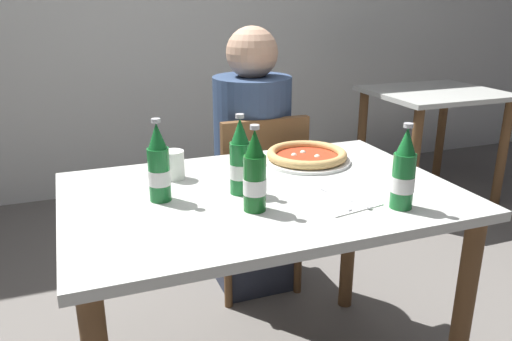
{
  "coord_description": "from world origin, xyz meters",
  "views": [
    {
      "loc": [
        -0.54,
        -1.37,
        1.32
      ],
      "look_at": [
        0.0,
        0.05,
        0.8
      ],
      "focal_mm": 35.6,
      "sensor_mm": 36.0,
      "label": 1
    }
  ],
  "objects": [
    {
      "name": "dining_table_main",
      "position": [
        0.0,
        0.0,
        0.64
      ],
      "size": [
        1.2,
        0.8,
        0.75
      ],
      "color": "silver",
      "rests_on": "ground_plane"
    },
    {
      "name": "beer_bottle_left",
      "position": [
        -0.07,
        0.01,
        0.85
      ],
      "size": [
        0.07,
        0.07,
        0.25
      ],
      "color": "#196B2D",
      "rests_on": "dining_table_main"
    },
    {
      "name": "beer_bottle_right",
      "position": [
        -0.31,
        0.03,
        0.85
      ],
      "size": [
        0.07,
        0.07,
        0.25
      ],
      "color": "#196B2D",
      "rests_on": "dining_table_main"
    },
    {
      "name": "chair_behind_table",
      "position": [
        0.21,
        0.61,
        0.48
      ],
      "size": [
        0.4,
        0.4,
        0.85
      ],
      "rotation": [
        0.0,
        0.0,
        3.14
      ],
      "color": "brown",
      "rests_on": "ground_plane"
    },
    {
      "name": "paper_cup",
      "position": [
        -0.23,
        0.21,
        0.8
      ],
      "size": [
        0.07,
        0.07,
        0.09
      ],
      "primitive_type": "cylinder",
      "color": "white",
      "rests_on": "dining_table_main"
    },
    {
      "name": "napkin_with_cutlery",
      "position": [
        0.18,
        -0.16,
        0.75
      ],
      "size": [
        0.21,
        0.21,
        0.01
      ],
      "color": "white",
      "rests_on": "dining_table_main"
    },
    {
      "name": "dining_table_background",
      "position": [
        1.69,
        1.26,
        0.59
      ],
      "size": [
        0.8,
        0.7,
        0.75
      ],
      "color": "silver",
      "rests_on": "ground_plane"
    },
    {
      "name": "beer_bottle_extra",
      "position": [
        -0.07,
        -0.13,
        0.85
      ],
      "size": [
        0.07,
        0.07,
        0.25
      ],
      "color": "#14591E",
      "rests_on": "dining_table_main"
    },
    {
      "name": "pizza_margherita_near",
      "position": [
        0.26,
        0.21,
        0.77
      ],
      "size": [
        0.32,
        0.32,
        0.04
      ],
      "color": "white",
      "rests_on": "dining_table_main"
    },
    {
      "name": "back_wall_tiled",
      "position": [
        0.0,
        2.2,
        1.3
      ],
      "size": [
        7.0,
        0.1,
        2.6
      ],
      "primitive_type": "cube",
      "color": "white",
      "rests_on": "ground_plane"
    },
    {
      "name": "beer_bottle_center",
      "position": [
        0.32,
        -0.26,
        0.85
      ],
      "size": [
        0.07,
        0.07,
        0.25
      ],
      "color": "#196B2D",
      "rests_on": "dining_table_main"
    },
    {
      "name": "diner_seated",
      "position": [
        0.21,
        0.66,
        0.58
      ],
      "size": [
        0.34,
        0.34,
        1.21
      ],
      "color": "#2D3342",
      "rests_on": "ground_plane"
    }
  ]
}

